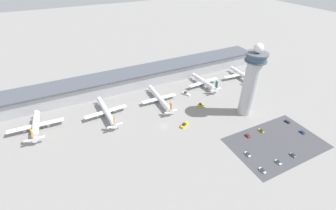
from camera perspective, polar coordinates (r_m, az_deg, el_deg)
The scene contains 21 objects.
ground_plane at distance 168.77m, azimuth -1.03°, elevation -5.37°, with size 1000.00×1000.00×0.00m, color gray.
terminal_building at distance 220.02m, azimuth -8.85°, elevation 6.71°, with size 274.43×25.00×14.42m.
control_tower at distance 178.27m, azimuth 20.33°, elevation 5.73°, with size 15.57×15.57×57.31m.
parking_lot_surface at distance 171.87m, azimuth 25.74°, elevation -8.70°, with size 64.00×40.00×0.01m, color #424247.
airplane_gate_bravo at distance 188.42m, azimuth -30.54°, elevation -4.49°, with size 37.96×34.05×14.08m.
airplane_gate_charlie at distance 182.57m, azimuth -15.37°, elevation -1.60°, with size 33.72×42.72×13.00m.
airplane_gate_delta at distance 192.91m, azimuth -2.13°, elevation 1.69°, with size 31.17×45.06×11.96m.
airplane_gate_echo at distance 219.82m, azimuth 9.19°, elevation 5.79°, with size 33.12×36.48×13.13m.
airplane_gate_foxtrot at distance 244.38m, azimuth 18.08°, elevation 7.46°, with size 38.59×34.19×12.56m.
service_truck_catering at distance 191.10m, azimuth 8.31°, elevation -0.05°, with size 5.99×3.01×2.92m.
service_truck_fuel at distance 168.78m, azimuth 4.25°, elevation -5.06°, with size 8.23×5.70×2.72m.
service_truck_baggage at distance 205.67m, azimuth 4.61°, elevation 2.87°, with size 5.76×8.24×2.50m.
service_truck_water at distance 217.72m, azimuth 10.60°, elevation 4.30°, with size 3.58×5.98×2.77m.
car_blue_compact at distance 169.46m, azimuth 19.57°, elevation -7.34°, with size 2.00×4.06×1.51m.
car_navy_sedan at distance 149.65m, azimuth 22.86°, elevation -15.04°, with size 1.84×4.65×1.48m.
car_red_hatchback at distance 194.78m, azimuth 28.02°, elevation -3.74°, with size 2.03×4.15×1.38m.
car_black_suv at distance 155.91m, azimuth 19.56°, elevation -11.70°, with size 2.06×4.55×1.36m.
car_silver_sedan at distance 177.31m, azimuth 22.60°, elevation -6.06°, with size 1.92×4.77×1.37m.
car_white_wagon at distance 158.23m, azimuth 26.20°, elevation -12.90°, with size 1.91×4.24×1.40m.
car_maroon_suv at distance 189.17m, azimuth 30.92°, elevation -5.95°, with size 1.85×4.03×1.46m.
car_yellow_taxi at distance 167.06m, azimuth 29.15°, elevation -11.06°, with size 1.95×4.43×1.43m.
Camera 1 is at (-54.04, -118.19, 107.67)m, focal length 24.00 mm.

